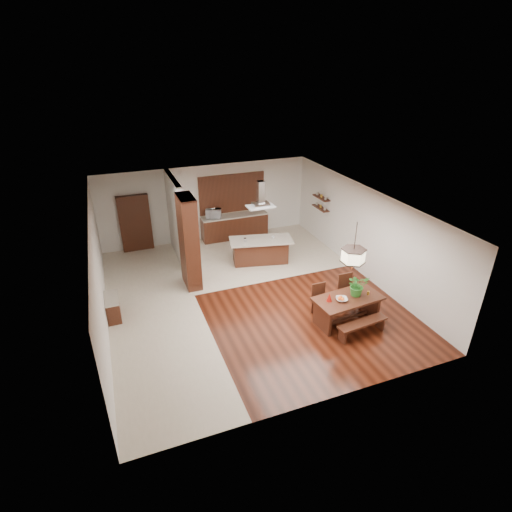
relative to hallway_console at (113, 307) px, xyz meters
name	(u,v)px	position (x,y,z in m)	size (l,w,h in m)	color
room_shell	(246,232)	(3.81, -0.20, 1.75)	(9.00, 9.04, 2.92)	black
tile_hallway	(155,313)	(1.06, -0.20, -0.31)	(2.50, 9.00, 0.01)	beige
tile_kitchen	(256,254)	(5.06, 2.30, -0.31)	(5.50, 4.00, 0.01)	beige
soffit_band	(246,204)	(3.81, -0.20, 2.57)	(8.00, 9.00, 0.02)	#412510
partition_pier	(189,242)	(2.41, 1.00, 1.14)	(0.45, 1.00, 2.90)	black
partition_stub	(176,219)	(2.41, 3.10, 1.14)	(0.18, 2.40, 2.90)	silver
hallway_console	(113,307)	(0.00, 0.00, 0.00)	(0.37, 0.88, 0.63)	black
hallway_doorway	(135,223)	(1.11, 4.20, 0.74)	(1.10, 0.20, 2.10)	black
rear_counter	(235,226)	(4.81, 4.00, 0.16)	(2.60, 0.62, 0.95)	black
kitchen_window	(232,193)	(4.81, 4.26, 1.44)	(2.60, 0.08, 1.50)	#A95F32
shelf_lower	(321,208)	(7.68, 2.40, 1.08)	(0.26, 0.90, 0.04)	black
shelf_upper	(321,198)	(7.68, 2.40, 1.49)	(0.26, 0.90, 0.04)	black
dining_table	(347,304)	(5.86, -2.44, 0.24)	(1.89, 1.07, 0.76)	black
dining_bench	(362,328)	(5.92, -3.09, -0.12)	(1.41, 0.31, 0.40)	black
dining_chair_left	(321,301)	(5.36, -1.93, 0.15)	(0.41, 0.41, 0.92)	black
dining_chair_right	(348,292)	(6.26, -1.85, 0.18)	(0.44, 0.44, 1.00)	black
pendant_lantern	(354,247)	(5.86, -2.44, 1.93)	(0.64, 0.64, 1.31)	#FEF1C2
foliage_plant	(357,285)	(6.14, -2.40, 0.74)	(0.54, 0.47, 0.60)	#2C7627
fruit_bowl	(342,299)	(5.62, -2.50, 0.48)	(0.30, 0.30, 0.07)	#B8ACA1
napkin_cone	(329,297)	(5.31, -2.40, 0.56)	(0.15, 0.15, 0.23)	#9E130B
gold_ornament	(368,293)	(6.44, -2.50, 0.49)	(0.07, 0.07, 0.10)	gold
kitchen_island	(260,250)	(4.98, 1.64, 0.14)	(2.27, 1.35, 0.88)	black
range_hood	(261,194)	(4.98, 1.65, 2.15)	(0.90, 0.55, 0.87)	silver
island_cup	(273,237)	(5.40, 1.54, 0.61)	(0.11, 0.11, 0.09)	silver
microwave	(213,214)	(3.97, 3.98, 0.80)	(0.59, 0.40, 0.33)	silver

